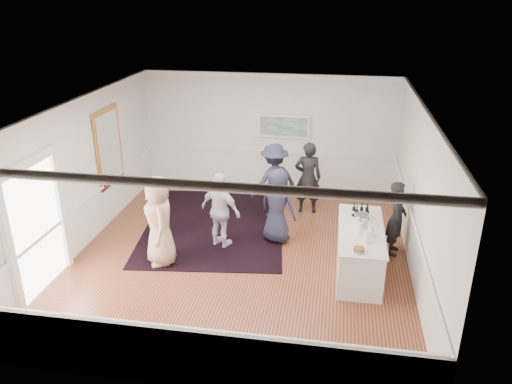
% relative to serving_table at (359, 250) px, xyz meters
% --- Properties ---
extents(floor, '(8.00, 8.00, 0.00)m').
position_rel_serving_table_xyz_m(floor, '(-2.44, 0.33, -0.47)').
color(floor, brown).
rests_on(floor, ground).
extents(ceiling, '(7.00, 8.00, 0.02)m').
position_rel_serving_table_xyz_m(ceiling, '(-2.44, 0.33, 2.73)').
color(ceiling, white).
rests_on(ceiling, wall_back).
extents(wall_left, '(0.02, 8.00, 3.20)m').
position_rel_serving_table_xyz_m(wall_left, '(-5.94, 0.33, 1.13)').
color(wall_left, white).
rests_on(wall_left, floor).
extents(wall_right, '(0.02, 8.00, 3.20)m').
position_rel_serving_table_xyz_m(wall_right, '(1.06, 0.33, 1.13)').
color(wall_right, white).
rests_on(wall_right, floor).
extents(wall_back, '(7.00, 0.02, 3.20)m').
position_rel_serving_table_xyz_m(wall_back, '(-2.44, 4.33, 1.13)').
color(wall_back, white).
rests_on(wall_back, floor).
extents(wall_front, '(7.00, 0.02, 3.20)m').
position_rel_serving_table_xyz_m(wall_front, '(-2.44, -3.67, 1.13)').
color(wall_front, white).
rests_on(wall_front, floor).
extents(wainscoting, '(7.00, 8.00, 1.00)m').
position_rel_serving_table_xyz_m(wainscoting, '(-2.44, 0.33, 0.03)').
color(wainscoting, white).
rests_on(wainscoting, floor).
extents(mirror, '(0.05, 1.25, 1.85)m').
position_rel_serving_table_xyz_m(mirror, '(-5.89, 1.63, 1.33)').
color(mirror, '#BD8237').
rests_on(mirror, wall_left).
extents(doorway, '(0.10, 1.78, 2.56)m').
position_rel_serving_table_xyz_m(doorway, '(-5.88, -1.57, 0.95)').
color(doorway, white).
rests_on(doorway, wall_left).
extents(landscape_painting, '(1.44, 0.06, 0.66)m').
position_rel_serving_table_xyz_m(landscape_painting, '(-2.04, 4.28, 1.31)').
color(landscape_painting, white).
rests_on(landscape_painting, wall_back).
extents(area_rug, '(3.71, 4.59, 0.02)m').
position_rel_serving_table_xyz_m(area_rug, '(-3.35, 1.50, -0.46)').
color(area_rug, black).
rests_on(area_rug, floor).
extents(serving_table, '(0.88, 2.32, 0.94)m').
position_rel_serving_table_xyz_m(serving_table, '(0.00, 0.00, 0.00)').
color(serving_table, silver).
rests_on(serving_table, floor).
extents(bartender, '(0.48, 0.65, 1.62)m').
position_rel_serving_table_xyz_m(bartender, '(0.76, 0.89, 0.34)').
color(bartender, black).
rests_on(bartender, floor).
extents(guest_tan, '(0.97, 1.11, 1.90)m').
position_rel_serving_table_xyz_m(guest_tan, '(-4.01, -0.33, 0.48)').
color(guest_tan, tan).
rests_on(guest_tan, floor).
extents(guest_green, '(0.84, 0.90, 1.47)m').
position_rel_serving_table_xyz_m(guest_green, '(-4.39, 0.57, 0.26)').
color(guest_green, '#52C850').
rests_on(guest_green, floor).
extents(guest_lilac, '(1.07, 0.79, 1.69)m').
position_rel_serving_table_xyz_m(guest_lilac, '(-2.96, 0.58, 0.37)').
color(guest_lilac, silver).
rests_on(guest_lilac, floor).
extents(guest_dark_a, '(1.38, 1.27, 1.87)m').
position_rel_serving_table_xyz_m(guest_dark_a, '(-2.03, 2.30, 0.46)').
color(guest_dark_a, '#222339').
rests_on(guest_dark_a, floor).
extents(guest_dark_b, '(0.71, 0.50, 1.83)m').
position_rel_serving_table_xyz_m(guest_dark_b, '(-1.23, 2.71, 0.44)').
color(guest_dark_b, black).
rests_on(guest_dark_b, floor).
extents(guest_navy, '(0.97, 0.81, 1.70)m').
position_rel_serving_table_xyz_m(guest_navy, '(-1.78, 1.03, 0.38)').
color(guest_navy, '#222339').
rests_on(guest_navy, floor).
extents(wine_bottles, '(0.34, 0.22, 0.31)m').
position_rel_serving_table_xyz_m(wine_bottles, '(0.00, 0.53, 0.62)').
color(wine_bottles, black).
rests_on(wine_bottles, serving_table).
extents(juice_pitchers, '(0.39, 0.65, 0.24)m').
position_rel_serving_table_xyz_m(juice_pitchers, '(0.02, -0.26, 0.59)').
color(juice_pitchers, '#8DC145').
rests_on(juice_pitchers, serving_table).
extents(ice_bucket, '(0.26, 0.26, 0.25)m').
position_rel_serving_table_xyz_m(ice_bucket, '(0.00, 0.17, 0.58)').
color(ice_bucket, silver).
rests_on(ice_bucket, serving_table).
extents(nut_bowl, '(0.23, 0.23, 0.08)m').
position_rel_serving_table_xyz_m(nut_bowl, '(-0.07, -0.93, 0.50)').
color(nut_bowl, white).
rests_on(nut_bowl, serving_table).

